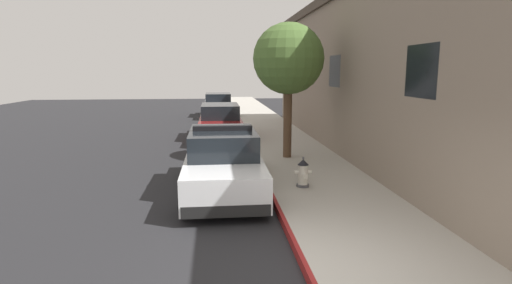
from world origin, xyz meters
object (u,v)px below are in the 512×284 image
(street_tree, at_px, (288,60))
(parked_car_dark_far, at_px, (218,106))
(fire_hydrant, at_px, (303,173))
(parked_car_silver_ahead, at_px, (220,123))
(police_cruiser, at_px, (223,163))

(street_tree, bearing_deg, parked_car_dark_far, 98.70)
(fire_hydrant, bearing_deg, parked_car_silver_ahead, 102.82)
(parked_car_dark_far, xyz_separation_m, street_tree, (2.16, -14.14, 2.66))
(street_tree, bearing_deg, fire_hydrant, -93.93)
(parked_car_silver_ahead, bearing_deg, police_cruiser, -90.41)
(parked_car_dark_far, height_order, street_tree, street_tree)
(police_cruiser, height_order, street_tree, street_tree)
(fire_hydrant, distance_m, street_tree, 4.57)
(fire_hydrant, xyz_separation_m, street_tree, (0.24, 3.55, 2.88))
(parked_car_silver_ahead, bearing_deg, street_tree, -66.17)
(parked_car_silver_ahead, height_order, fire_hydrant, parked_car_silver_ahead)
(parked_car_silver_ahead, distance_m, fire_hydrant, 8.67)
(police_cruiser, height_order, parked_car_silver_ahead, police_cruiser)
(parked_car_silver_ahead, relative_size, street_tree, 1.10)
(police_cruiser, bearing_deg, parked_car_dark_far, 89.80)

